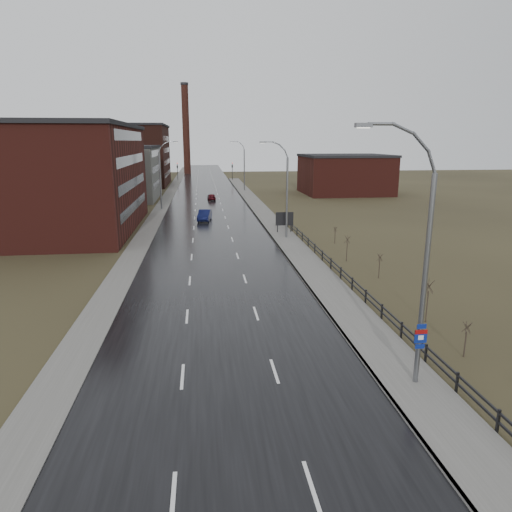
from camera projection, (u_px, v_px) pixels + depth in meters
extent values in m
plane|color=#2D2819|center=(235.00, 422.00, 18.92)|extent=(320.00, 320.00, 0.00)
cube|color=black|center=(209.00, 210.00, 76.68)|extent=(14.00, 300.00, 0.06)
cube|color=#595651|center=(286.00, 240.00, 53.57)|extent=(3.20, 180.00, 0.18)
cube|color=slate|center=(273.00, 240.00, 53.40)|extent=(0.16, 180.00, 0.18)
cube|color=#595651|center=(159.00, 211.00, 75.74)|extent=(2.40, 260.00, 0.12)
cube|color=#471914|center=(45.00, 180.00, 58.26)|extent=(22.00, 28.00, 13.00)
cube|color=black|center=(39.00, 125.00, 56.61)|extent=(22.44, 28.56, 0.50)
cube|color=black|center=(135.00, 206.00, 60.37)|extent=(0.06, 22.40, 1.20)
cube|color=black|center=(133.00, 183.00, 59.63)|extent=(0.06, 22.40, 1.20)
cube|color=black|center=(131.00, 160.00, 58.90)|extent=(0.06, 22.40, 1.20)
cube|color=black|center=(130.00, 136.00, 58.17)|extent=(0.06, 22.40, 1.20)
cube|color=slate|center=(116.00, 174.00, 90.74)|extent=(16.00, 20.00, 10.00)
cube|color=black|center=(114.00, 147.00, 89.46)|extent=(16.32, 20.40, 0.50)
cube|color=black|center=(157.00, 184.00, 92.14)|extent=(0.06, 16.00, 1.20)
cube|color=black|center=(156.00, 168.00, 91.41)|extent=(0.06, 16.00, 1.20)
cube|color=black|center=(156.00, 153.00, 90.67)|extent=(0.06, 16.00, 1.20)
cube|color=#331611|center=(116.00, 156.00, 118.45)|extent=(26.00, 24.00, 15.00)
cube|color=black|center=(114.00, 125.00, 116.55)|extent=(26.52, 24.48, 0.50)
cube|color=black|center=(168.00, 173.00, 121.03)|extent=(0.06, 19.20, 1.20)
cube|color=black|center=(167.00, 162.00, 120.29)|extent=(0.06, 19.20, 1.20)
cube|color=black|center=(167.00, 150.00, 119.56)|extent=(0.06, 19.20, 1.20)
cube|color=black|center=(166.00, 138.00, 118.82)|extent=(0.06, 19.20, 1.20)
cube|color=#471914|center=(345.00, 175.00, 100.34)|extent=(18.00, 16.00, 8.00)
cube|color=black|center=(346.00, 156.00, 99.30)|extent=(18.36, 16.32, 0.50)
cylinder|color=#331611|center=(186.00, 130.00, 158.99)|extent=(2.40, 2.40, 30.00)
cylinder|color=black|center=(184.00, 84.00, 155.24)|extent=(2.70, 2.70, 0.80)
cylinder|color=slate|center=(424.00, 285.00, 20.62)|extent=(0.24, 0.24, 10.00)
cylinder|color=slate|center=(432.00, 162.00, 19.26)|extent=(0.57, 0.14, 1.12)
cylinder|color=slate|center=(421.00, 142.00, 19.00)|extent=(0.91, 0.14, 0.91)
cylinder|color=slate|center=(403.00, 129.00, 18.77)|extent=(1.12, 0.14, 0.57)
cylinder|color=slate|center=(381.00, 124.00, 18.62)|extent=(1.15, 0.14, 0.14)
cube|color=slate|center=(364.00, 125.00, 18.54)|extent=(0.70, 0.28, 0.18)
cube|color=silver|center=(363.00, 128.00, 18.57)|extent=(0.50, 0.20, 0.04)
cube|color=navy|center=(422.00, 326.00, 20.98)|extent=(0.45, 0.04, 0.22)
cube|color=navy|center=(421.00, 336.00, 21.10)|extent=(0.60, 0.04, 0.65)
cube|color=maroon|center=(421.00, 332.00, 21.04)|extent=(0.60, 0.04, 0.20)
cube|color=navy|center=(420.00, 346.00, 21.23)|extent=(0.45, 0.04, 0.22)
cube|color=silver|center=(421.00, 338.00, 21.10)|extent=(0.26, 0.02, 0.22)
cylinder|color=slate|center=(287.00, 199.00, 53.42)|extent=(0.24, 0.24, 9.50)
cylinder|color=slate|center=(286.00, 154.00, 52.14)|extent=(0.51, 0.14, 0.98)
cylinder|color=slate|center=(282.00, 148.00, 51.91)|extent=(0.81, 0.14, 0.81)
cylinder|color=slate|center=(276.00, 143.00, 51.71)|extent=(0.98, 0.14, 0.51)
cylinder|color=slate|center=(269.00, 142.00, 51.57)|extent=(1.01, 0.14, 0.14)
cube|color=slate|center=(263.00, 142.00, 51.51)|extent=(0.70, 0.28, 0.18)
cube|color=silver|center=(263.00, 143.00, 51.53)|extent=(0.50, 0.20, 0.04)
cylinder|color=slate|center=(160.00, 181.00, 76.54)|extent=(0.24, 0.24, 9.50)
cylinder|color=slate|center=(160.00, 150.00, 75.30)|extent=(0.51, 0.14, 0.98)
cylinder|color=slate|center=(162.00, 146.00, 75.18)|extent=(0.81, 0.14, 0.81)
cylinder|color=slate|center=(167.00, 143.00, 75.14)|extent=(0.98, 0.14, 0.51)
cylinder|color=slate|center=(172.00, 142.00, 75.19)|extent=(1.01, 0.14, 0.14)
cube|color=slate|center=(176.00, 142.00, 75.29)|extent=(0.70, 0.28, 0.18)
cube|color=silver|center=(176.00, 142.00, 75.31)|extent=(0.50, 0.20, 0.04)
cylinder|color=slate|center=(244.00, 170.00, 105.41)|extent=(0.24, 0.24, 9.50)
cylinder|color=slate|center=(243.00, 147.00, 104.13)|extent=(0.51, 0.14, 0.98)
cylinder|color=slate|center=(241.00, 144.00, 103.90)|extent=(0.81, 0.14, 0.81)
cylinder|color=slate|center=(238.00, 142.00, 103.70)|extent=(0.98, 0.14, 0.51)
cylinder|color=slate|center=(235.00, 141.00, 103.57)|extent=(1.01, 0.14, 0.14)
cube|color=slate|center=(231.00, 142.00, 103.50)|extent=(0.70, 0.28, 0.18)
cube|color=silver|center=(231.00, 142.00, 103.52)|extent=(0.50, 0.20, 0.04)
cube|color=black|center=(498.00, 422.00, 18.03)|extent=(0.10, 0.10, 1.10)
cube|color=black|center=(457.00, 383.00, 20.92)|extent=(0.10, 0.10, 1.10)
cube|color=black|center=(426.00, 354.00, 23.81)|extent=(0.10, 0.10, 1.10)
cube|color=black|center=(401.00, 331.00, 26.69)|extent=(0.10, 0.10, 1.10)
cube|color=black|center=(382.00, 312.00, 29.58)|extent=(0.10, 0.10, 1.10)
cube|color=black|center=(366.00, 297.00, 32.47)|extent=(0.10, 0.10, 1.10)
cube|color=black|center=(352.00, 284.00, 35.36)|extent=(0.10, 0.10, 1.10)
cube|color=black|center=(341.00, 273.00, 38.25)|extent=(0.10, 0.10, 1.10)
cube|color=black|center=(331.00, 264.00, 41.14)|extent=(0.10, 0.10, 1.10)
cube|color=black|center=(322.00, 256.00, 44.03)|extent=(0.10, 0.10, 1.10)
cube|color=black|center=(315.00, 249.00, 46.91)|extent=(0.10, 0.10, 1.10)
cube|color=black|center=(308.00, 243.00, 49.80)|extent=(0.10, 0.10, 1.10)
cube|color=black|center=(302.00, 237.00, 52.69)|extent=(0.10, 0.10, 1.10)
cube|color=black|center=(297.00, 232.00, 55.58)|extent=(0.10, 0.10, 1.10)
cube|color=black|center=(292.00, 228.00, 58.47)|extent=(0.10, 0.10, 1.10)
cube|color=black|center=(288.00, 224.00, 61.36)|extent=(0.10, 0.10, 1.10)
cube|color=black|center=(343.00, 270.00, 37.67)|extent=(0.08, 53.00, 0.10)
cube|color=black|center=(342.00, 275.00, 37.77)|extent=(0.08, 53.00, 0.10)
cylinder|color=#382D23|center=(465.00, 344.00, 24.48)|extent=(0.08, 0.08, 1.48)
cylinder|color=#382D23|center=(468.00, 328.00, 24.25)|extent=(0.04, 0.50, 0.59)
cylinder|color=#382D23|center=(467.00, 327.00, 24.29)|extent=(0.48, 0.19, 0.60)
cylinder|color=#382D23|center=(466.00, 327.00, 24.27)|extent=(0.29, 0.43, 0.60)
cylinder|color=#382D23|center=(467.00, 328.00, 24.21)|extent=(0.29, 0.43, 0.60)
cylinder|color=#382D23|center=(468.00, 328.00, 24.20)|extent=(0.48, 0.19, 0.60)
cylinder|color=#382D23|center=(427.00, 307.00, 29.11)|extent=(0.08, 0.08, 2.11)
cylinder|color=#382D23|center=(430.00, 286.00, 28.78)|extent=(0.04, 0.71, 0.83)
cylinder|color=#382D23|center=(429.00, 286.00, 28.82)|extent=(0.67, 0.26, 0.84)
cylinder|color=#382D23|center=(428.00, 286.00, 28.80)|extent=(0.40, 0.60, 0.85)
cylinder|color=#382D23|center=(429.00, 287.00, 28.74)|extent=(0.40, 0.60, 0.85)
cylinder|color=#382D23|center=(429.00, 287.00, 28.73)|extent=(0.67, 0.26, 0.84)
cylinder|color=#382D23|center=(379.00, 269.00, 38.56)|extent=(0.08, 0.08, 1.59)
cylinder|color=#382D23|center=(381.00, 257.00, 38.32)|extent=(0.04, 0.54, 0.63)
cylinder|color=#382D23|center=(380.00, 257.00, 38.36)|extent=(0.51, 0.21, 0.64)
cylinder|color=#382D23|center=(379.00, 257.00, 38.33)|extent=(0.31, 0.46, 0.65)
cylinder|color=#382D23|center=(380.00, 258.00, 38.28)|extent=(0.31, 0.46, 0.65)
cylinder|color=#382D23|center=(380.00, 258.00, 38.27)|extent=(0.51, 0.21, 0.64)
cylinder|color=#382D23|center=(347.00, 252.00, 44.01)|extent=(0.08, 0.08, 1.87)
cylinder|color=#382D23|center=(348.00, 240.00, 43.72)|extent=(0.04, 0.63, 0.74)
cylinder|color=#382D23|center=(347.00, 240.00, 43.76)|extent=(0.60, 0.24, 0.75)
cylinder|color=#382D23|center=(347.00, 240.00, 43.74)|extent=(0.36, 0.53, 0.76)
cylinder|color=#382D23|center=(347.00, 240.00, 43.68)|extent=(0.36, 0.53, 0.76)
cylinder|color=#382D23|center=(348.00, 240.00, 43.67)|extent=(0.60, 0.24, 0.75)
cylinder|color=#382D23|center=(335.00, 237.00, 51.72)|extent=(0.08, 0.08, 1.43)
cylinder|color=#382D23|center=(336.00, 229.00, 51.50)|extent=(0.04, 0.49, 0.57)
cylinder|color=#382D23|center=(335.00, 229.00, 51.54)|extent=(0.46, 0.19, 0.58)
cylinder|color=#382D23|center=(335.00, 229.00, 51.52)|extent=(0.28, 0.41, 0.58)
cylinder|color=#382D23|center=(335.00, 229.00, 51.46)|extent=(0.28, 0.41, 0.58)
cylinder|color=#382D23|center=(336.00, 229.00, 51.45)|extent=(0.46, 0.19, 0.58)
cube|color=black|center=(278.00, 227.00, 57.31)|extent=(0.10, 0.10, 1.80)
cube|color=black|center=(291.00, 226.00, 57.50)|extent=(0.10, 0.10, 1.80)
cube|color=silver|center=(284.00, 219.00, 57.11)|extent=(2.15, 0.08, 1.58)
cube|color=black|center=(285.00, 219.00, 57.07)|extent=(2.25, 0.04, 1.68)
cylinder|color=black|center=(178.00, 172.00, 132.91)|extent=(0.16, 0.16, 5.20)
imported|color=black|center=(177.00, 164.00, 132.38)|extent=(0.58, 2.73, 1.10)
sphere|color=#FF190C|center=(177.00, 163.00, 132.17)|extent=(0.18, 0.18, 0.18)
cylinder|color=black|center=(232.00, 171.00, 134.73)|extent=(0.16, 0.16, 5.20)
imported|color=black|center=(232.00, 164.00, 134.21)|extent=(0.58, 2.73, 1.10)
sphere|color=#FF190C|center=(232.00, 163.00, 133.99)|extent=(0.18, 0.18, 0.18)
imported|color=#0B0F38|center=(205.00, 215.00, 66.56)|extent=(2.29, 4.92, 1.56)
imported|color=#440B11|center=(212.00, 197.00, 89.78)|extent=(1.68, 3.82, 1.28)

